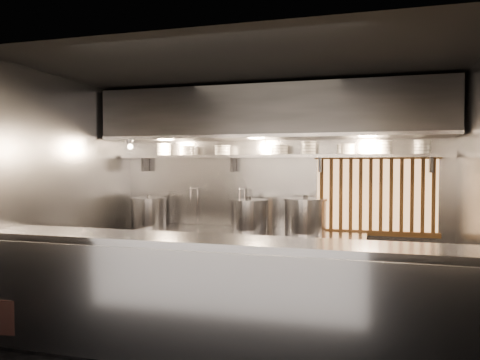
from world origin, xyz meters
The scene contains 25 objects.
floor centered at (0.00, 0.00, 0.00)m, with size 4.50×4.50×0.00m, color black.
ceiling centered at (0.00, 0.00, 2.80)m, with size 4.50×4.50×0.00m, color black.
wall_back centered at (0.00, 1.50, 1.40)m, with size 4.50×4.50×0.00m, color gray.
wall_left centered at (-2.25, 0.00, 1.40)m, with size 3.00×3.00×0.00m, color gray.
serving_counter centered at (0.00, -0.96, 0.57)m, with size 4.50×0.56×1.13m.
cooking_bench centered at (-0.30, 1.13, 0.45)m, with size 3.00×0.70×0.90m, color #A1A1A6.
bowl_shelf centered at (0.00, 1.32, 1.88)m, with size 4.40×0.34×0.04m, color #A1A1A6.
exhaust_hood centered at (0.00, 1.10, 2.42)m, with size 4.40×0.81×0.65m.
wood_screen centered at (1.30, 1.45, 1.38)m, with size 1.56×0.09×1.04m.
faucet_left centered at (-1.15, 1.37, 1.31)m, with size 0.04×0.30×0.50m.
faucet_right centered at (-0.45, 1.37, 1.31)m, with size 0.04×0.30×0.50m.
heat_lamp centered at (-1.90, 0.85, 2.07)m, with size 0.25×0.35×0.20m.
pendant_bulb centered at (-0.10, 1.20, 1.96)m, with size 0.09×0.09×0.19m.
stock_pot_left centered at (-1.75, 1.13, 1.11)m, with size 0.65×0.65×0.45m.
stock_pot_mid centered at (-0.30, 1.14, 1.11)m, with size 0.57×0.57×0.45m.
stock_pot_right centered at (0.45, 1.13, 1.12)m, with size 0.57×0.57×0.48m.
red_placard centered at (-2.00, -1.22, 0.33)m, with size 0.24×0.02×0.33m, color red.
bowl_stack_0 centered at (-1.61, 1.32, 1.98)m, with size 0.22×0.22×0.17m.
bowl_stack_1 centered at (-1.24, 1.32, 1.97)m, with size 0.21×0.21×0.13m.
bowl_stack_2 centered at (-0.73, 1.32, 1.97)m, with size 0.22×0.22×0.13m.
bowl_stack_3 centered at (0.07, 1.32, 1.97)m, with size 0.25×0.25×0.13m.
bowl_stack_4 centered at (0.46, 1.32, 1.99)m, with size 0.20×0.20×0.17m.
bowl_stack_5 centered at (0.93, 1.32, 1.97)m, with size 0.23×0.23×0.13m.
bowl_stack_6 centered at (1.40, 1.32, 1.98)m, with size 0.21×0.21×0.17m.
bowl_stack_7 centered at (1.84, 1.32, 1.98)m, with size 0.21×0.21×0.17m.
Camera 1 is at (1.31, -4.78, 1.78)m, focal length 35.00 mm.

